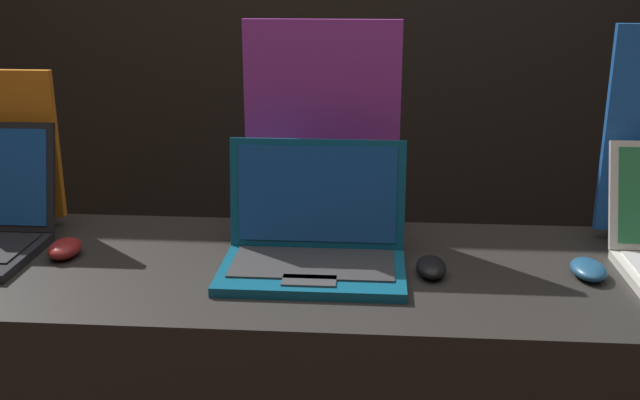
{
  "coord_description": "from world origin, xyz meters",
  "views": [
    {
      "loc": [
        0.12,
        -1.19,
        1.51
      ],
      "look_at": [
        0.0,
        0.3,
        1.04
      ],
      "focal_mm": 42.0,
      "sensor_mm": 36.0,
      "label": 1
    }
  ],
  "objects_px": {
    "mouse_front": "(65,249)",
    "promo_stand_front": "(1,153)",
    "mouse_back": "(589,269)",
    "mouse_middle": "(431,267)",
    "laptop_middle": "(314,240)",
    "promo_stand_middle": "(322,133)"
  },
  "relations": [
    {
      "from": "mouse_back",
      "to": "mouse_middle",
      "type": "bearing_deg",
      "value": -177.19
    },
    {
      "from": "mouse_front",
      "to": "promo_stand_front",
      "type": "xyz_separation_m",
      "value": [
        -0.23,
        0.21,
        0.16
      ]
    },
    {
      "from": "mouse_middle",
      "to": "mouse_back",
      "type": "height_order",
      "value": "mouse_middle"
    },
    {
      "from": "promo_stand_front",
      "to": "laptop_middle",
      "type": "bearing_deg",
      "value": -15.82
    },
    {
      "from": "promo_stand_middle",
      "to": "promo_stand_front",
      "type": "bearing_deg",
      "value": -179.38
    },
    {
      "from": "mouse_front",
      "to": "promo_stand_middle",
      "type": "height_order",
      "value": "promo_stand_middle"
    },
    {
      "from": "promo_stand_middle",
      "to": "mouse_front",
      "type": "bearing_deg",
      "value": -158.81
    },
    {
      "from": "laptop_middle",
      "to": "promo_stand_middle",
      "type": "distance_m",
      "value": 0.29
    },
    {
      "from": "mouse_middle",
      "to": "mouse_back",
      "type": "bearing_deg",
      "value": 2.81
    },
    {
      "from": "promo_stand_front",
      "to": "laptop_middle",
      "type": "height_order",
      "value": "promo_stand_front"
    },
    {
      "from": "mouse_back",
      "to": "laptop_middle",
      "type": "bearing_deg",
      "value": 179.09
    },
    {
      "from": "promo_stand_front",
      "to": "mouse_middle",
      "type": "relative_size",
      "value": 3.63
    },
    {
      "from": "laptop_middle",
      "to": "mouse_back",
      "type": "bearing_deg",
      "value": -0.91
    },
    {
      "from": "mouse_middle",
      "to": "mouse_back",
      "type": "relative_size",
      "value": 0.93
    },
    {
      "from": "mouse_front",
      "to": "laptop_middle",
      "type": "height_order",
      "value": "laptop_middle"
    },
    {
      "from": "laptop_middle",
      "to": "mouse_front",
      "type": "bearing_deg",
      "value": 178.42
    },
    {
      "from": "mouse_middle",
      "to": "mouse_back",
      "type": "distance_m",
      "value": 0.33
    },
    {
      "from": "promo_stand_front",
      "to": "mouse_back",
      "type": "distance_m",
      "value": 1.39
    },
    {
      "from": "promo_stand_middle",
      "to": "laptop_middle",
      "type": "bearing_deg",
      "value": -90.0
    },
    {
      "from": "promo_stand_front",
      "to": "mouse_middle",
      "type": "xyz_separation_m",
      "value": [
        1.03,
        -0.25,
        -0.17
      ]
    },
    {
      "from": "mouse_front",
      "to": "promo_stand_front",
      "type": "height_order",
      "value": "promo_stand_front"
    },
    {
      "from": "promo_stand_front",
      "to": "promo_stand_middle",
      "type": "bearing_deg",
      "value": 0.62
    }
  ]
}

